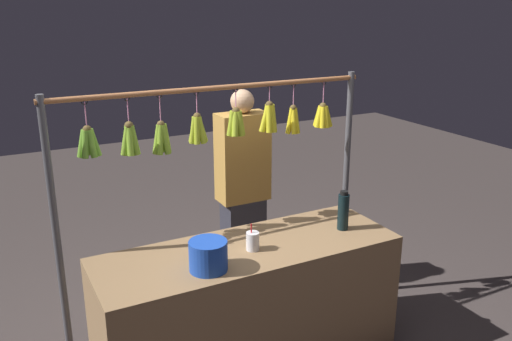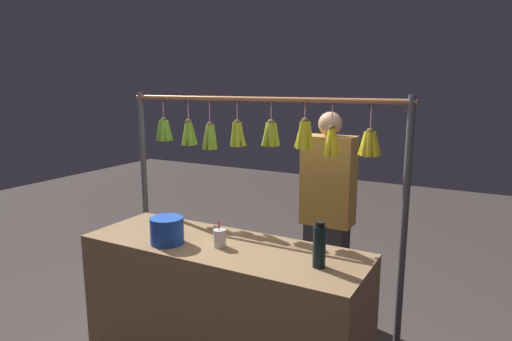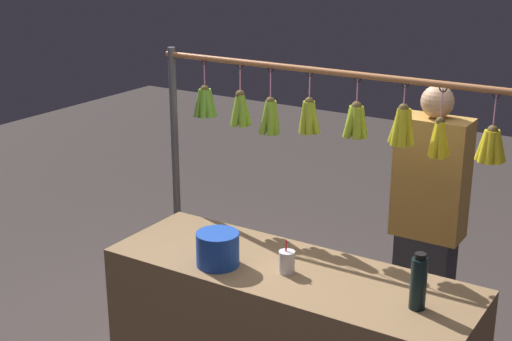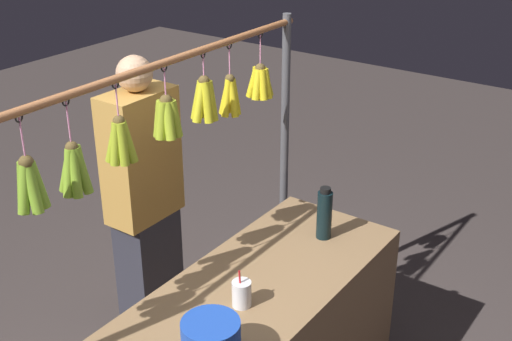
# 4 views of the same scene
# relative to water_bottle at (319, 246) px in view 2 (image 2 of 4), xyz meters

# --- Properties ---
(market_counter) EXTENTS (1.85, 0.63, 0.81)m
(market_counter) POSITION_rel_water_bottle_xyz_m (0.66, -0.04, -0.53)
(market_counter) COLOR olive
(market_counter) RESTS_ON ground
(display_rack) EXTENTS (2.11, 0.13, 1.75)m
(display_rack) POSITION_rel_water_bottle_xyz_m (0.67, -0.46, 0.37)
(display_rack) COLOR #4C4C51
(display_rack) RESTS_ON ground
(water_bottle) EXTENTS (0.07, 0.07, 0.26)m
(water_bottle) POSITION_rel_water_bottle_xyz_m (0.00, 0.00, 0.00)
(water_bottle) COLOR black
(water_bottle) RESTS_ON market_counter
(blue_bucket) EXTENTS (0.21, 0.21, 0.17)m
(blue_bucket) POSITION_rel_water_bottle_xyz_m (0.98, 0.11, -0.04)
(blue_bucket) COLOR #1D47B4
(blue_bucket) RESTS_ON market_counter
(drink_cup) EXTENTS (0.08, 0.08, 0.17)m
(drink_cup) POSITION_rel_water_bottle_xyz_m (0.65, 0.00, -0.07)
(drink_cup) COLOR silver
(drink_cup) RESTS_ON market_counter
(vendor_person) EXTENTS (0.38, 0.21, 1.61)m
(vendor_person) POSITION_rel_water_bottle_xyz_m (0.27, -0.90, -0.14)
(vendor_person) COLOR #2D2D38
(vendor_person) RESTS_ON ground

